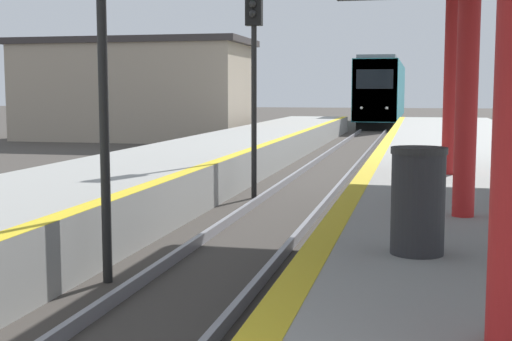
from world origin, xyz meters
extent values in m
cube|color=black|center=(0.00, 50.11, 0.28)|extent=(2.27, 17.46, 0.55)
cube|color=teal|center=(0.00, 50.11, 2.42)|extent=(2.67, 19.40, 3.74)
cube|color=gold|center=(0.00, 40.49, 2.42)|extent=(2.62, 0.16, 3.67)
cube|color=black|center=(0.00, 40.43, 3.08)|extent=(2.14, 0.06, 1.12)
cube|color=slate|center=(0.00, 50.11, 4.41)|extent=(2.27, 18.43, 0.24)
sphere|color=white|center=(-0.73, 40.43, 1.39)|extent=(0.18, 0.18, 0.18)
sphere|color=white|center=(0.73, 40.43, 1.39)|extent=(0.18, 0.18, 0.18)
cylinder|color=black|center=(-1.20, 6.22, 1.91)|extent=(0.12, 0.12, 3.82)
cylinder|color=black|center=(-1.00, 13.53, 1.91)|extent=(0.12, 0.12, 3.82)
cube|color=black|center=(-1.00, 13.53, 4.27)|extent=(0.36, 0.20, 0.90)
sphere|color=black|center=(-1.00, 13.39, 4.27)|extent=(0.16, 0.16, 0.16)
sphere|color=black|center=(-1.00, 13.39, 4.06)|extent=(0.16, 0.16, 0.16)
cylinder|color=red|center=(3.12, 6.93, 2.60)|extent=(0.26, 0.26, 3.42)
cylinder|color=red|center=(3.12, 11.44, 2.60)|extent=(0.26, 0.26, 3.42)
cylinder|color=#262628|center=(2.59, 4.76, 1.36)|extent=(0.49, 0.49, 0.93)
cylinder|color=#262626|center=(2.59, 4.76, 1.86)|extent=(0.52, 0.52, 0.06)
cube|color=tan|center=(-11.08, 30.97, 2.29)|extent=(10.91, 5.05, 4.58)
cube|color=#383333|center=(-11.08, 30.97, 4.73)|extent=(11.45, 5.30, 0.30)
camera|label=1|loc=(2.58, -1.91, 2.40)|focal=50.00mm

